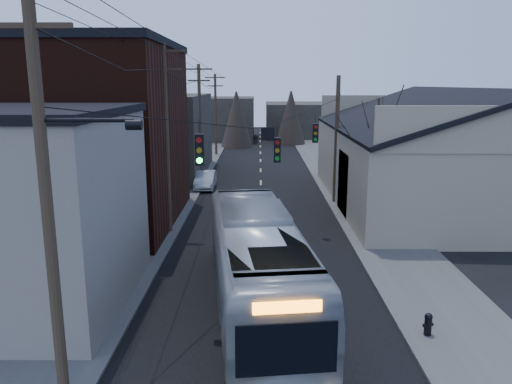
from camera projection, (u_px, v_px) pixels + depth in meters
road_surface at (261, 188)px, 38.90m from camera, size 9.00×110.00×0.02m
sidewalk_left at (178, 187)px, 38.93m from camera, size 4.00×110.00×0.12m
sidewalk_right at (344, 187)px, 38.85m from camera, size 4.00×110.00×0.12m
building_clapboard at (10, 213)px, 17.70m from camera, size 8.00×8.00×7.00m
building_brick at (85, 137)px, 28.13m from camera, size 10.00×12.00×10.00m
building_left_far at (153, 135)px, 44.08m from camera, size 9.00×14.00×7.00m
warehouse at (455, 164)px, 33.36m from camera, size 16.16×20.60×7.73m
building_far_left at (219, 118)px, 72.49m from camera, size 10.00×12.00×6.00m
building_far_right at (305, 119)px, 77.40m from camera, size 12.00×14.00×5.00m
bare_tree at (376, 162)px, 28.32m from camera, size 0.40×0.40×7.20m
utility_lines at (213, 131)px, 32.14m from camera, size 11.24×45.28×10.50m
bus at (257, 263)px, 17.84m from camera, size 4.33×12.53×3.42m
parked_car at (205, 180)px, 38.63m from camera, size 1.44×4.09×1.35m
fire_hydrant at (428, 323)px, 15.88m from camera, size 0.36×0.25×0.74m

